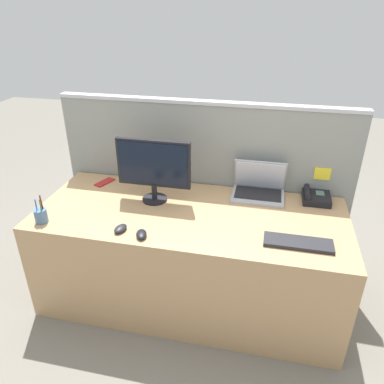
{
  "coord_description": "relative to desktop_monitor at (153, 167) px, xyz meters",
  "views": [
    {
      "loc": [
        0.45,
        -1.99,
        1.92
      ],
      "look_at": [
        0.0,
        0.05,
        0.82
      ],
      "focal_mm": 34.9,
      "sensor_mm": 36.0,
      "label": 1
    }
  ],
  "objects": [
    {
      "name": "computer_mouse_left_hand",
      "position": [
        0.06,
        -0.44,
        -0.23
      ],
      "size": [
        0.09,
        0.11,
        0.03
      ],
      "primitive_type": "ellipsoid",
      "rotation": [
        0.0,
        0.0,
        0.32
      ],
      "color": "black",
      "rests_on": "desk"
    },
    {
      "name": "laptop",
      "position": [
        0.67,
        0.22,
        -0.18
      ],
      "size": [
        0.35,
        0.26,
        0.24
      ],
      "color": "#9EA0A8",
      "rests_on": "desk"
    },
    {
      "name": "desk",
      "position": [
        0.27,
        -0.11,
        -0.59
      ],
      "size": [
        1.97,
        0.82,
        0.7
      ],
      "primitive_type": "cube",
      "color": "tan",
      "rests_on": "ground_plane"
    },
    {
      "name": "cell_phone_red_case",
      "position": [
        -0.44,
        0.16,
        -0.24
      ],
      "size": [
        0.12,
        0.17,
        0.01
      ],
      "primitive_type": "cube",
      "rotation": [
        0.0,
        0.0,
        -0.37
      ],
      "color": "#B22323",
      "rests_on": "desk"
    },
    {
      "name": "cubicle_divider",
      "position": [
        0.27,
        0.34,
        -0.29
      ],
      "size": [
        2.09,
        0.07,
        1.3
      ],
      "color": "gray",
      "rests_on": "ground_plane"
    },
    {
      "name": "desk_phone",
      "position": [
        1.05,
        0.22,
        -0.21
      ],
      "size": [
        0.18,
        0.2,
        0.08
      ],
      "color": "black",
      "rests_on": "desk"
    },
    {
      "name": "computer_mouse_right_hand",
      "position": [
        -0.08,
        -0.41,
        -0.23
      ],
      "size": [
        0.08,
        0.11,
        0.03
      ],
      "primitive_type": "ellipsoid",
      "rotation": [
        0.0,
        0.0,
        -0.19
      ],
      "color": "#232328",
      "rests_on": "desk"
    },
    {
      "name": "pen_cup",
      "position": [
        -0.59,
        -0.42,
        -0.2
      ],
      "size": [
        0.08,
        0.08,
        0.18
      ],
      "color": "#4C7093",
      "rests_on": "desk"
    },
    {
      "name": "ground_plane",
      "position": [
        0.27,
        -0.11,
        -0.94
      ],
      "size": [
        10.0,
        10.0,
        0.0
      ],
      "primitive_type": "plane",
      "color": "slate"
    },
    {
      "name": "keyboard_main",
      "position": [
        0.93,
        -0.32,
        -0.23
      ],
      "size": [
        0.38,
        0.13,
        0.02
      ],
      "primitive_type": "cube",
      "rotation": [
        0.0,
        0.0,
        -0.0
      ],
      "color": "#232328",
      "rests_on": "desk"
    },
    {
      "name": "desktop_monitor",
      "position": [
        0.0,
        0.0,
        0.0
      ],
      "size": [
        0.49,
        0.16,
        0.42
      ],
      "color": "black",
      "rests_on": "desk"
    }
  ]
}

